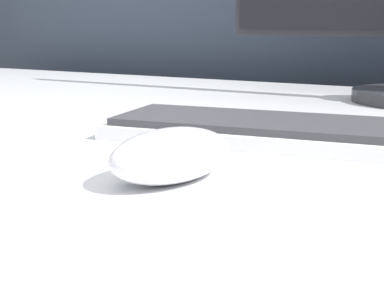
# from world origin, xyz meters

# --- Properties ---
(computer_mouse_near) EXTENTS (0.10, 0.13, 0.04)m
(computer_mouse_near) POSITION_xyz_m (-0.05, -0.23, 0.74)
(computer_mouse_near) COLOR white
(computer_mouse_near) RESTS_ON desk
(keyboard) EXTENTS (0.38, 0.18, 0.02)m
(keyboard) POSITION_xyz_m (-0.03, -0.05, 0.73)
(keyboard) COLOR silver
(keyboard) RESTS_ON desk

